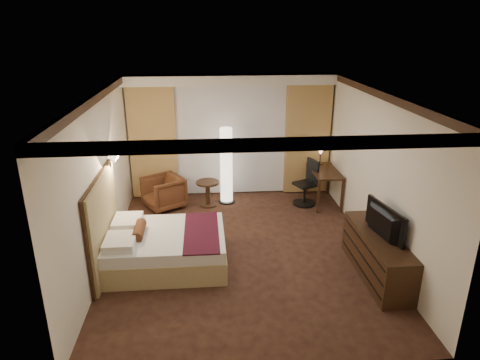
{
  "coord_description": "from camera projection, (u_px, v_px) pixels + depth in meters",
  "views": [
    {
      "loc": [
        -0.6,
        -6.5,
        3.7
      ],
      "look_at": [
        0.0,
        0.4,
        1.15
      ],
      "focal_mm": 32.0,
      "sensor_mm": 36.0,
      "label": 1
    }
  ],
  "objects": [
    {
      "name": "floor_lamp",
      "position": [
        226.0,
        166.0,
        9.11
      ],
      "size": [
        0.35,
        0.35,
        1.67
      ],
      "primitive_type": null,
      "color": "white",
      "rests_on": "floor"
    },
    {
      "name": "dresser",
      "position": [
        377.0,
        255.0,
        6.56
      ],
      "size": [
        0.5,
        1.78,
        0.69
      ],
      "primitive_type": null,
      "color": "black",
      "rests_on": "floor"
    },
    {
      "name": "curtain_left_drape",
      "position": [
        153.0,
        143.0,
        9.27
      ],
      "size": [
        1.0,
        0.14,
        2.45
      ],
      "primitive_type": "cube",
      "color": "tan",
      "rests_on": "back_wall"
    },
    {
      "name": "wall_sconce",
      "position": [
        114.0,
        157.0,
        7.06
      ],
      "size": [
        0.24,
        0.24,
        0.24
      ],
      "primitive_type": null,
      "color": "white",
      "rests_on": "left_wall"
    },
    {
      "name": "left_wall",
      "position": [
        101.0,
        181.0,
        6.75
      ],
      "size": [
        0.02,
        5.5,
        2.7
      ],
      "primitive_type": "cube",
      "color": "white",
      "rests_on": "floor"
    },
    {
      "name": "desk",
      "position": [
        324.0,
        187.0,
        9.23
      ],
      "size": [
        0.55,
        1.12,
        0.75
      ],
      "primitive_type": null,
      "color": "black",
      "rests_on": "floor"
    },
    {
      "name": "crown_molding",
      "position": [
        242.0,
        97.0,
        6.49
      ],
      "size": [
        4.5,
        5.5,
        0.12
      ],
      "primitive_type": null,
      "color": "black",
      "rests_on": "ceiling"
    },
    {
      "name": "side_table",
      "position": [
        208.0,
        194.0,
        9.13
      ],
      "size": [
        0.5,
        0.5,
        0.54
      ],
      "primitive_type": null,
      "color": "black",
      "rests_on": "floor"
    },
    {
      "name": "soffit",
      "position": [
        231.0,
        79.0,
        8.84
      ],
      "size": [
        4.5,
        0.5,
        0.2
      ],
      "primitive_type": "cube",
      "color": "white",
      "rests_on": "ceiling"
    },
    {
      "name": "desk_lamp",
      "position": [
        320.0,
        157.0,
        9.43
      ],
      "size": [
        0.18,
        0.18,
        0.34
      ],
      "primitive_type": null,
      "color": "#FFD899",
      "rests_on": "desk"
    },
    {
      "name": "floor",
      "position": [
        242.0,
        250.0,
        7.4
      ],
      "size": [
        4.5,
        5.5,
        0.01
      ],
      "primitive_type": "cube",
      "color": "black",
      "rests_on": "ground"
    },
    {
      "name": "television",
      "position": [
        380.0,
        218.0,
        6.34
      ],
      "size": [
        0.73,
        1.06,
        0.13
      ],
      "primitive_type": "imported",
      "rotation": [
        0.0,
        0.0,
        1.75
      ],
      "color": "black",
      "rests_on": "dresser"
    },
    {
      "name": "ceiling",
      "position": [
        242.0,
        93.0,
        6.47
      ],
      "size": [
        4.5,
        5.5,
        0.01
      ],
      "primitive_type": "cube",
      "color": "white",
      "rests_on": "back_wall"
    },
    {
      "name": "right_wall",
      "position": [
        376.0,
        173.0,
        7.12
      ],
      "size": [
        0.02,
        5.5,
        2.7
      ],
      "primitive_type": "cube",
      "color": "white",
      "rests_on": "floor"
    },
    {
      "name": "back_wall",
      "position": [
        231.0,
        135.0,
        9.51
      ],
      "size": [
        4.5,
        0.02,
        2.7
      ],
      "primitive_type": "cube",
      "color": "white",
      "rests_on": "floor"
    },
    {
      "name": "curtain_sheer",
      "position": [
        231.0,
        141.0,
        9.47
      ],
      "size": [
        2.48,
        0.04,
        2.45
      ],
      "primitive_type": "cube",
      "color": "silver",
      "rests_on": "back_wall"
    },
    {
      "name": "armchair",
      "position": [
        163.0,
        191.0,
        8.98
      ],
      "size": [
        0.97,
        0.98,
        0.76
      ],
      "primitive_type": "imported",
      "rotation": [
        0.0,
        0.0,
        -1.03
      ],
      "color": "#4B2516",
      "rests_on": "floor"
    },
    {
      "name": "headboard",
      "position": [
        104.0,
        224.0,
        6.67
      ],
      "size": [
        0.12,
        1.77,
        1.5
      ],
      "primitive_type": null,
      "color": "tan",
      "rests_on": "floor"
    },
    {
      "name": "bed",
      "position": [
        167.0,
        248.0,
        6.91
      ],
      "size": [
        1.88,
        1.47,
        0.55
      ],
      "primitive_type": null,
      "color": "white",
      "rests_on": "floor"
    },
    {
      "name": "curtain_right_drape",
      "position": [
        307.0,
        140.0,
        9.55
      ],
      "size": [
        1.0,
        0.14,
        2.45
      ],
      "primitive_type": "cube",
      "color": "tan",
      "rests_on": "back_wall"
    },
    {
      "name": "office_chair",
      "position": [
        305.0,
        183.0,
        9.11
      ],
      "size": [
        0.63,
        0.63,
        1.0
      ],
      "primitive_type": null,
      "rotation": [
        0.0,
        0.0,
        0.42
      ],
      "color": "black",
      "rests_on": "floor"
    }
  ]
}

